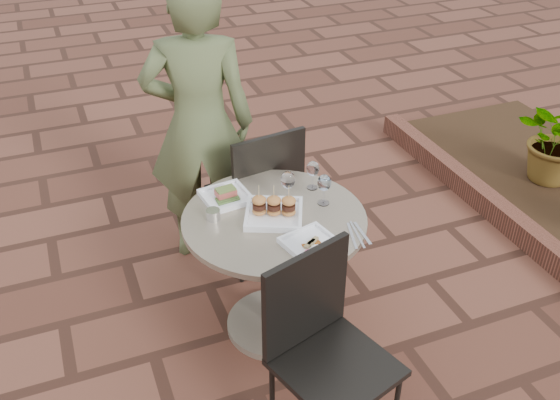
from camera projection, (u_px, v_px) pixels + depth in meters
name	position (u px, v px, depth m)	size (l,w,h in m)	color
ground	(302.00, 314.00, 3.49)	(60.00, 60.00, 0.00)	brown
cafe_table	(274.00, 257.00, 3.15)	(0.90, 0.90, 0.73)	gray
chair_far	(261.00, 188.00, 3.58)	(0.50, 0.50, 0.93)	black
chair_near	(322.00, 337.00, 2.60)	(0.55, 0.55, 0.93)	black
diner	(199.00, 126.00, 3.53)	(0.63, 0.42, 1.74)	#4D5830
plate_salmon	(226.00, 196.00, 3.14)	(0.25, 0.25, 0.06)	white
plate_sliders	(274.00, 210.00, 3.00)	(0.36, 0.36, 0.18)	white
plate_tuna	(311.00, 244.00, 2.81)	(0.27, 0.27, 0.03)	white
wine_glass_right	(324.00, 184.00, 3.05)	(0.07, 0.07, 0.16)	white
wine_glass_mid	(288.00, 181.00, 3.06)	(0.07, 0.07, 0.17)	white
wine_glass_far	(313.00, 169.00, 3.18)	(0.07, 0.07, 0.16)	white
steel_ramekin	(213.00, 214.00, 2.99)	(0.07, 0.07, 0.05)	silver
cutlery_set	(357.00, 234.00, 2.89)	(0.10, 0.21, 0.00)	silver
planter_curb	(503.00, 215.00, 4.18)	(0.12, 3.00, 0.15)	brown
potted_plant_a	(557.00, 138.00, 4.44)	(0.59, 0.51, 0.65)	#33662D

